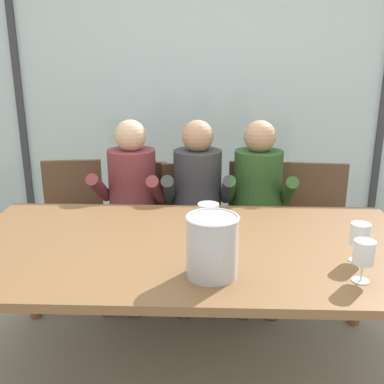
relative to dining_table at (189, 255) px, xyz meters
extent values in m
plane|color=#9E9384|center=(0.00, 1.00, -0.66)|extent=(14.00, 14.00, 0.00)
cube|color=silver|center=(0.00, 2.20, 0.64)|extent=(7.38, 0.03, 2.60)
cube|color=#38383D|center=(-1.66, 2.18, 0.64)|extent=(0.06, 0.06, 2.60)
cube|color=#386633|center=(0.00, 6.64, 0.10)|extent=(13.38, 2.40, 1.53)
cube|color=brown|center=(0.00, 0.00, 0.04)|extent=(2.18, 1.13, 0.04)
cylinder|color=brown|center=(-0.99, 0.47, -0.32)|extent=(0.07, 0.07, 0.68)
cylinder|color=brown|center=(0.99, 0.47, -0.32)|extent=(0.07, 0.07, 0.68)
cube|color=brown|center=(-0.87, 0.91, -0.23)|extent=(0.50, 0.50, 0.03)
cube|color=brown|center=(-0.89, 1.11, 0.00)|extent=(0.42, 0.10, 0.42)
cylinder|color=brown|center=(-1.03, 0.70, -0.45)|extent=(0.04, 0.04, 0.42)
cylinder|color=brown|center=(-0.65, 0.75, -0.45)|extent=(0.04, 0.04, 0.42)
cylinder|color=brown|center=(-1.08, 1.07, -0.45)|extent=(0.04, 0.04, 0.42)
cylinder|color=brown|center=(-0.70, 1.13, -0.45)|extent=(0.04, 0.04, 0.42)
cube|color=brown|center=(-0.44, 0.90, -0.23)|extent=(0.49, 0.49, 0.03)
cube|color=brown|center=(-0.41, 1.10, 0.00)|extent=(0.42, 0.09, 0.42)
cylinder|color=brown|center=(-0.65, 0.74, -0.45)|extent=(0.04, 0.04, 0.42)
cylinder|color=brown|center=(-0.28, 0.69, -0.45)|extent=(0.04, 0.04, 0.42)
cylinder|color=brown|center=(-0.60, 1.12, -0.45)|extent=(0.04, 0.04, 0.42)
cylinder|color=brown|center=(-0.23, 1.07, -0.45)|extent=(0.04, 0.04, 0.42)
cube|color=brown|center=(-0.01, 0.86, -0.23)|extent=(0.49, 0.49, 0.03)
cube|color=brown|center=(-0.03, 1.06, 0.00)|extent=(0.42, 0.09, 0.42)
cylinder|color=brown|center=(-0.17, 0.65, -0.45)|extent=(0.04, 0.04, 0.42)
cylinder|color=brown|center=(0.20, 0.69, -0.45)|extent=(0.04, 0.04, 0.42)
cylinder|color=brown|center=(-0.22, 1.02, -0.45)|extent=(0.04, 0.04, 0.42)
cylinder|color=brown|center=(0.16, 1.07, -0.45)|extent=(0.04, 0.04, 0.42)
cube|color=brown|center=(0.44, 0.91, -0.23)|extent=(0.46, 0.46, 0.03)
cube|color=brown|center=(0.45, 1.11, 0.00)|extent=(0.42, 0.05, 0.42)
cylinder|color=brown|center=(0.24, 0.73, -0.45)|extent=(0.04, 0.04, 0.42)
cylinder|color=brown|center=(0.62, 0.72, -0.45)|extent=(0.04, 0.04, 0.42)
cylinder|color=brown|center=(0.26, 1.11, -0.45)|extent=(0.04, 0.04, 0.42)
cylinder|color=brown|center=(0.63, 1.10, -0.45)|extent=(0.04, 0.04, 0.42)
cube|color=brown|center=(0.83, 0.89, -0.23)|extent=(0.48, 0.48, 0.03)
cube|color=brown|center=(0.85, 1.08, 0.00)|extent=(0.42, 0.08, 0.42)
cylinder|color=brown|center=(0.62, 0.71, -0.45)|extent=(0.04, 0.04, 0.42)
cylinder|color=brown|center=(1.00, 0.68, -0.45)|extent=(0.04, 0.04, 0.42)
cylinder|color=brown|center=(0.66, 1.09, -0.45)|extent=(0.04, 0.04, 0.42)
cylinder|color=brown|center=(1.04, 1.06, -0.45)|extent=(0.04, 0.04, 0.42)
cylinder|color=brown|center=(-0.42, 0.92, 0.07)|extent=(0.34, 0.34, 0.52)
sphere|color=#DBAD89|center=(-0.42, 0.92, 0.42)|extent=(0.21, 0.21, 0.21)
cube|color=#47423D|center=(-0.53, 0.72, -0.19)|extent=(0.16, 0.41, 0.13)
cube|color=#47423D|center=(-0.35, 0.71, -0.19)|extent=(0.16, 0.41, 0.13)
cylinder|color=#47423D|center=(-0.55, 0.52, -0.44)|extent=(0.10, 0.10, 0.45)
cylinder|color=#47423D|center=(-0.37, 0.51, -0.44)|extent=(0.10, 0.10, 0.45)
cylinder|color=brown|center=(-0.62, 0.81, 0.09)|extent=(0.11, 0.33, 0.26)
cylinder|color=brown|center=(-0.24, 0.78, 0.09)|extent=(0.11, 0.33, 0.26)
cylinder|color=#38383D|center=(0.02, 0.92, 0.07)|extent=(0.33, 0.33, 0.52)
sphere|color=tan|center=(0.02, 0.92, 0.42)|extent=(0.21, 0.21, 0.21)
cube|color=#47423D|center=(-0.07, 0.71, -0.19)|extent=(0.15, 0.41, 0.13)
cube|color=#47423D|center=(0.11, 0.72, -0.19)|extent=(0.15, 0.41, 0.13)
cylinder|color=#47423D|center=(-0.06, 0.51, -0.44)|extent=(0.10, 0.10, 0.45)
cylinder|color=#47423D|center=(0.12, 0.52, -0.44)|extent=(0.10, 0.10, 0.45)
cylinder|color=#38383D|center=(-0.17, 0.79, 0.09)|extent=(0.09, 0.33, 0.26)
cylinder|color=#38383D|center=(0.21, 0.80, 0.09)|extent=(0.09, 0.33, 0.26)
cylinder|color=#2D5123|center=(0.42, 0.92, 0.07)|extent=(0.33, 0.33, 0.52)
sphere|color=tan|center=(0.42, 0.92, 0.42)|extent=(0.21, 0.21, 0.21)
cube|color=#47423D|center=(0.32, 0.72, -0.19)|extent=(0.15, 0.41, 0.13)
cube|color=#47423D|center=(0.50, 0.71, -0.19)|extent=(0.15, 0.41, 0.13)
cylinder|color=#47423D|center=(0.31, 0.52, -0.44)|extent=(0.10, 0.10, 0.45)
cylinder|color=#47423D|center=(0.49, 0.51, -0.44)|extent=(0.10, 0.10, 0.45)
cylinder|color=#2D5123|center=(0.22, 0.80, 0.09)|extent=(0.09, 0.33, 0.26)
cylinder|color=#2D5123|center=(0.60, 0.79, 0.09)|extent=(0.09, 0.33, 0.26)
cylinder|color=#B7B7BC|center=(0.11, -0.32, 0.19)|extent=(0.21, 0.21, 0.25)
torus|color=silver|center=(0.11, -0.32, 0.31)|extent=(0.22, 0.22, 0.01)
cylinder|color=silver|center=(0.09, 0.45, 0.09)|extent=(0.12, 0.12, 0.05)
cylinder|color=silver|center=(0.70, -0.35, 0.07)|extent=(0.07, 0.07, 0.00)
cylinder|color=silver|center=(0.70, -0.35, 0.10)|extent=(0.01, 0.01, 0.07)
cylinder|color=silver|center=(0.70, -0.35, 0.19)|extent=(0.08, 0.08, 0.09)
cylinder|color=maroon|center=(0.70, -0.35, 0.16)|extent=(0.07, 0.07, 0.04)
cylinder|color=silver|center=(0.74, -0.16, 0.07)|extent=(0.07, 0.07, 0.00)
cylinder|color=silver|center=(0.74, -0.16, 0.10)|extent=(0.01, 0.01, 0.07)
cylinder|color=silver|center=(0.74, -0.16, 0.19)|extent=(0.08, 0.08, 0.09)
cylinder|color=#E0D184|center=(0.74, -0.16, 0.16)|extent=(0.07, 0.07, 0.04)
camera|label=1|loc=(0.09, -1.98, 0.93)|focal=41.98mm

